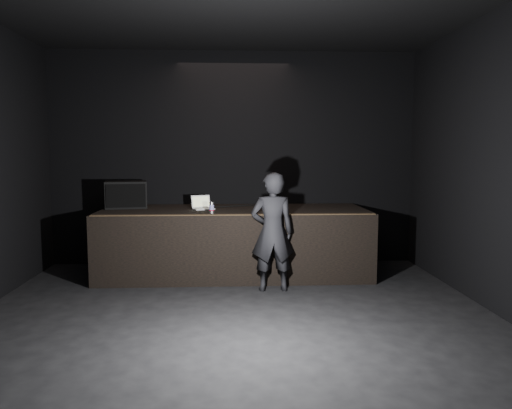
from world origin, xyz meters
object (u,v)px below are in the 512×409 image
object	(u,v)px
laptop	(202,205)
stage_riser	(234,241)
beer_can	(212,208)
person	(272,232)
stage_monitor	(126,195)

from	to	relation	value
laptop	stage_riser	bearing A→B (deg)	-26.98
laptop	beer_can	size ratio (longest dim) A/B	2.30
laptop	person	bearing A→B (deg)	-67.50
stage_riser	stage_monitor	xyz separation A→B (m)	(-1.67, 0.25, 0.71)
stage_riser	beer_can	bearing A→B (deg)	-121.46
laptop	person	world-z (taller)	person
beer_can	person	size ratio (longest dim) A/B	0.10
laptop	person	distance (m)	1.42
stage_monitor	person	bearing A→B (deg)	-39.18
person	stage_riser	bearing A→B (deg)	-64.90
laptop	person	xyz separation A→B (m)	(0.99, -0.99, -0.25)
stage_monitor	laptop	distance (m)	1.21
stage_riser	beer_can	xyz separation A→B (m)	(-0.32, -0.52, 0.58)
stage_riser	laptop	xyz separation A→B (m)	(-0.48, 0.04, 0.55)
stage_monitor	laptop	size ratio (longest dim) A/B	1.84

